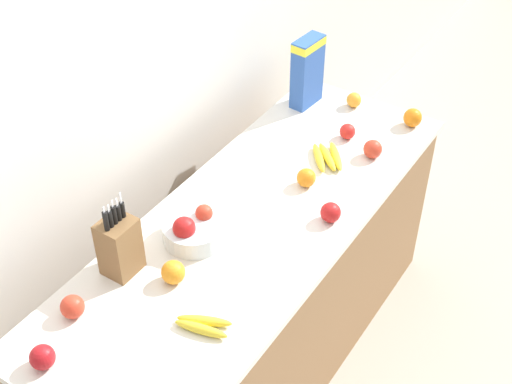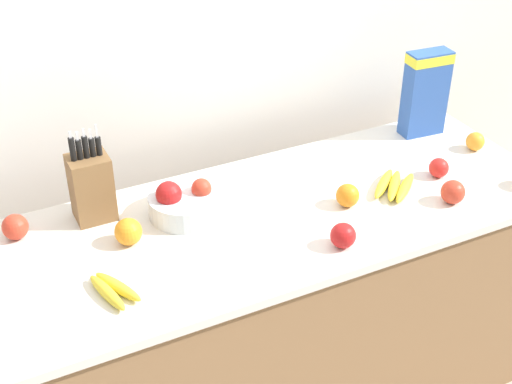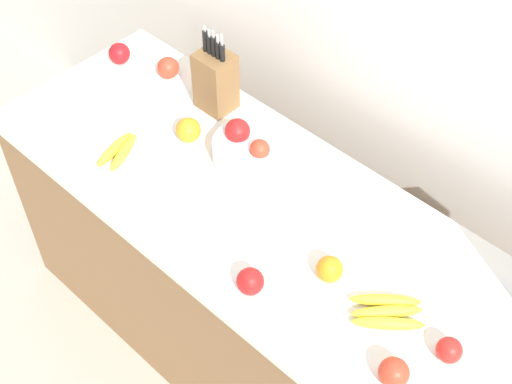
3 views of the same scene
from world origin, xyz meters
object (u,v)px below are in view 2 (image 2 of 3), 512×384
orange_by_cereal (128,232)px  banana_bunch_left (394,186)px  orange_mid_left (348,195)px  cereal_box (426,90)px  apple_near_bananas (343,236)px  orange_mid_right (475,141)px  apple_rightmost (15,227)px  apple_leftmost (453,192)px  fruit_bowl (183,203)px  apple_rear (439,168)px  knife_block (91,186)px  banana_bunch_right (113,290)px

orange_by_cereal → banana_bunch_left: bearing=-6.9°
banana_bunch_left → orange_mid_left: orange_mid_left is taller
cereal_box → orange_mid_left: cereal_box is taller
apple_near_bananas → orange_by_cereal: bearing=152.2°
apple_near_bananas → orange_mid_right: (0.75, 0.29, -0.00)m
banana_bunch_left → apple_rightmost: apple_rightmost is taller
cereal_box → apple_near_bananas: cereal_box is taller
apple_rightmost → orange_mid_right: apple_rightmost is taller
apple_leftmost → fruit_bowl: bearing=158.4°
apple_rear → knife_block: bearing=165.9°
banana_bunch_left → apple_rear: bearing=1.7°
fruit_bowl → orange_mid_right: 1.11m
banana_bunch_right → apple_near_bananas: 0.68m
banana_bunch_right → orange_mid_right: 1.43m
orange_mid_left → knife_block: bearing=158.3°
banana_bunch_right → apple_leftmost: size_ratio=2.43×
banana_bunch_right → apple_rear: size_ratio=2.80×
apple_near_bananas → apple_rear: 0.54m
banana_bunch_right → apple_leftmost: bearing=-2.4°
fruit_bowl → orange_mid_left: 0.52m
apple_near_bananas → fruit_bowl: bearing=134.7°
apple_rear → orange_mid_right: (0.24, 0.09, 0.00)m
apple_rear → apple_leftmost: size_ratio=0.87×
orange_mid_right → cereal_box: bearing=115.5°
cereal_box → apple_rightmost: (-1.51, -0.01, -0.14)m
banana_bunch_left → apple_leftmost: bearing=-49.4°
cereal_box → fruit_bowl: (-1.01, -0.12, -0.13)m
apple_leftmost → orange_mid_right: size_ratio=1.15×
apple_rear → orange_mid_right: same height
apple_rightmost → orange_mid_left: apple_rightmost is taller
knife_block → apple_rear: 1.16m
banana_bunch_left → apple_leftmost: apple_leftmost is taller
apple_near_bananas → apple_leftmost: size_ratio=0.99×
cereal_box → apple_leftmost: bearing=-110.8°
banana_bunch_left → apple_near_bananas: 0.37m
fruit_bowl → apple_near_bananas: (0.36, -0.36, -0.01)m
apple_near_bananas → orange_mid_right: size_ratio=1.14×
knife_block → apple_leftmost: bearing=-22.2°
banana_bunch_left → apple_rightmost: (-1.18, 0.28, 0.02)m
apple_near_bananas → orange_mid_left: 0.22m
banana_bunch_left → orange_mid_right: orange_mid_right is taller
orange_mid_right → orange_by_cereal: size_ratio=0.82×
cereal_box → apple_rightmost: 1.52m
orange_mid_left → orange_mid_right: size_ratio=1.12×
apple_near_bananas → knife_block: bearing=142.2°
banana_bunch_left → apple_rear: (0.19, 0.01, 0.02)m
apple_rightmost → orange_mid_right: bearing=-6.6°
banana_bunch_right → orange_mid_right: size_ratio=2.79×
cereal_box → orange_mid_right: bearing=-59.9°
knife_block → banana_bunch_right: bearing=-98.7°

